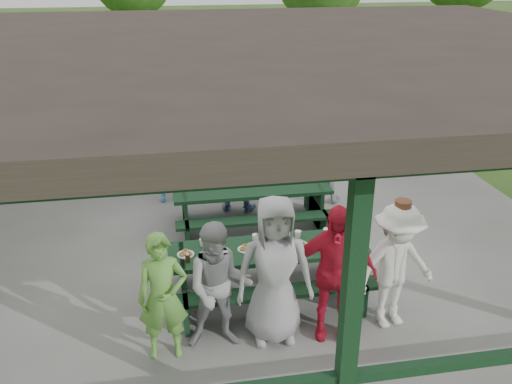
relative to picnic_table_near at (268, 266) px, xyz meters
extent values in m
plane|color=#2B4E18|center=(0.17, 1.20, -0.58)|extent=(90.00, 90.00, 0.00)
cube|color=slate|center=(0.17, 1.20, -0.53)|extent=(10.00, 8.00, 0.10)
cube|color=black|center=(0.17, -2.60, 1.02)|extent=(0.15, 0.15, 3.00)
cube|color=black|center=(0.17, 5.00, 1.02)|extent=(0.15, 0.15, 3.00)
cube|color=black|center=(4.97, 5.00, 1.02)|extent=(0.15, 0.15, 3.00)
cube|color=black|center=(-2.23, 5.00, 0.42)|extent=(4.65, 0.10, 0.10)
cube|color=black|center=(2.57, 5.00, 0.42)|extent=(4.65, 0.10, 0.10)
cube|color=black|center=(0.17, -2.60, 2.42)|extent=(9.80, 0.15, 0.20)
cube|color=black|center=(0.17, 5.00, 2.42)|extent=(9.80, 0.15, 0.20)
cube|color=#2C241F|center=(0.17, 1.20, 2.64)|extent=(10.60, 8.60, 0.24)
cube|color=black|center=(0.00, 0.00, 0.24)|extent=(2.61, 0.75, 0.06)
cube|color=black|center=(0.00, -0.55, -0.05)|extent=(2.61, 0.28, 0.05)
cube|color=black|center=(0.00, 0.55, -0.05)|extent=(2.61, 0.28, 0.05)
cube|color=black|center=(-1.13, 0.00, -0.10)|extent=(0.06, 0.70, 0.75)
cube|color=black|center=(1.13, 0.00, -0.10)|extent=(0.06, 0.70, 0.75)
cube|color=black|center=(-1.13, 0.00, -0.25)|extent=(0.06, 1.39, 0.45)
cube|color=black|center=(1.13, 0.00, -0.25)|extent=(0.06, 1.39, 0.45)
cube|color=black|center=(0.12, 2.00, 0.24)|extent=(2.59, 0.75, 0.06)
cube|color=black|center=(0.12, 1.45, -0.05)|extent=(2.59, 0.28, 0.05)
cube|color=black|center=(0.12, 2.55, -0.05)|extent=(2.59, 0.28, 0.05)
cube|color=black|center=(-1.00, 2.00, -0.10)|extent=(0.06, 0.70, 0.75)
cube|color=black|center=(1.23, 2.00, -0.10)|extent=(0.06, 0.70, 0.75)
cube|color=black|center=(-1.00, 2.00, -0.25)|extent=(0.06, 1.39, 0.45)
cube|color=black|center=(1.23, 2.00, -0.25)|extent=(0.06, 1.39, 0.45)
cylinder|color=white|center=(-1.08, 0.00, 0.28)|extent=(0.22, 0.22, 0.01)
torus|color=olive|center=(-1.12, -0.02, 0.30)|extent=(0.10, 0.10, 0.03)
torus|color=olive|center=(-1.04, -0.02, 0.30)|extent=(0.10, 0.10, 0.03)
torus|color=olive|center=(-1.08, 0.04, 0.30)|extent=(0.10, 0.10, 0.03)
cylinder|color=white|center=(-0.30, 0.00, 0.28)|extent=(0.22, 0.22, 0.01)
torus|color=olive|center=(-0.34, -0.02, 0.30)|extent=(0.10, 0.10, 0.03)
torus|color=olive|center=(-0.26, -0.02, 0.30)|extent=(0.10, 0.10, 0.03)
torus|color=olive|center=(-0.30, 0.04, 0.30)|extent=(0.10, 0.10, 0.03)
cylinder|color=white|center=(0.42, 0.00, 0.28)|extent=(0.22, 0.22, 0.01)
torus|color=olive|center=(0.38, -0.02, 0.30)|extent=(0.10, 0.10, 0.03)
torus|color=olive|center=(0.46, -0.02, 0.30)|extent=(0.10, 0.10, 0.03)
torus|color=olive|center=(0.42, 0.04, 0.30)|extent=(0.10, 0.10, 0.03)
cylinder|color=white|center=(1.00, 0.00, 0.28)|extent=(0.22, 0.22, 0.01)
torus|color=olive|center=(0.96, -0.02, 0.30)|extent=(0.10, 0.10, 0.03)
torus|color=olive|center=(1.04, -0.02, 0.30)|extent=(0.10, 0.10, 0.03)
torus|color=olive|center=(1.00, 0.04, 0.30)|extent=(0.10, 0.10, 0.03)
cylinder|color=#381E0F|center=(-1.06, -0.18, 0.32)|extent=(0.06, 0.06, 0.10)
cylinder|color=#381E0F|center=(0.12, -0.18, 0.32)|extent=(0.06, 0.06, 0.10)
cylinder|color=#381E0F|center=(0.47, -0.18, 0.32)|extent=(0.06, 0.06, 0.10)
cylinder|color=#381E0F|center=(0.82, -0.18, 0.32)|extent=(0.06, 0.06, 0.10)
cylinder|color=#381E0F|center=(1.22, -0.18, 0.32)|extent=(0.06, 0.06, 0.10)
cone|color=white|center=(-0.84, 0.20, 0.32)|extent=(0.09, 0.09, 0.10)
cone|color=white|center=(-0.14, 0.20, 0.32)|extent=(0.09, 0.09, 0.10)
cone|color=white|center=(0.10, 0.20, 0.32)|extent=(0.09, 0.09, 0.10)
cone|color=white|center=(0.45, 0.20, 0.32)|extent=(0.09, 0.09, 0.10)
cone|color=white|center=(0.85, 0.20, 0.32)|extent=(0.09, 0.09, 0.10)
imported|color=#5D9C3C|center=(-1.38, -0.93, 0.30)|extent=(0.57, 0.38, 1.55)
imported|color=gray|center=(-0.74, -0.87, 0.32)|extent=(0.82, 0.66, 1.59)
imported|color=#969699|center=(-0.09, -0.83, 0.45)|extent=(0.93, 0.62, 1.85)
imported|color=red|center=(0.60, -0.90, 0.39)|extent=(1.09, 0.69, 1.73)
imported|color=silver|center=(1.40, -0.84, 0.35)|extent=(1.16, 0.80, 1.65)
cylinder|color=#59311E|center=(1.40, -0.84, 1.11)|extent=(0.37, 0.37, 0.02)
cylinder|color=#59311E|center=(1.40, -0.84, 1.17)|extent=(0.22, 0.22, 0.11)
imported|color=#8198C7|center=(-0.02, 2.79, 0.35)|extent=(1.61, 0.96, 1.66)
imported|color=teal|center=(-1.23, 3.39, 0.37)|extent=(0.71, 0.57, 1.69)
imported|color=#9C9C9F|center=(1.56, 2.90, 0.31)|extent=(0.89, 0.77, 1.57)
imported|color=silver|center=(2.92, 9.44, 0.16)|extent=(5.64, 3.36, 1.47)
cube|color=navy|center=(-4.08, 8.51, 0.23)|extent=(2.99, 1.79, 0.12)
cube|color=navy|center=(-4.18, 7.81, 0.48)|extent=(2.80, 0.46, 0.40)
cube|color=navy|center=(-3.99, 9.21, 0.48)|extent=(2.80, 0.46, 0.40)
cube|color=navy|center=(-2.69, 8.32, 0.48)|extent=(0.26, 1.41, 0.40)
cylinder|color=black|center=(-5.09, 7.89, -0.19)|extent=(0.78, 0.29, 0.77)
cylinder|color=yellow|center=(-5.09, 7.89, -0.19)|extent=(0.31, 0.26, 0.28)
cylinder|color=black|center=(-4.88, 9.39, -0.19)|extent=(0.78, 0.29, 0.77)
cylinder|color=yellow|center=(-4.88, 9.39, -0.19)|extent=(0.31, 0.26, 0.28)
cylinder|color=black|center=(-3.29, 7.64, -0.19)|extent=(0.78, 0.29, 0.77)
cylinder|color=yellow|center=(-3.29, 7.64, -0.19)|extent=(0.31, 0.26, 0.28)
cylinder|color=black|center=(-3.08, 9.14, -0.19)|extent=(0.78, 0.29, 0.77)
cylinder|color=yellow|center=(-3.08, 9.14, -0.19)|extent=(0.31, 0.26, 0.28)
cube|color=navy|center=(-2.19, 8.24, 0.13)|extent=(1.01, 0.22, 0.08)
cylinder|color=#331E14|center=(-2.16, 18.32, 0.73)|extent=(0.36, 0.36, 2.61)
cylinder|color=#331E14|center=(4.83, 14.62, 0.76)|extent=(0.36, 0.36, 2.67)
cylinder|color=#331E14|center=(10.92, 15.42, 0.95)|extent=(0.36, 0.36, 3.05)
cylinder|color=#331E14|center=(11.89, 16.49, 1.16)|extent=(0.36, 0.36, 3.48)
camera|label=1|loc=(-1.22, -6.08, 3.82)|focal=38.00mm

